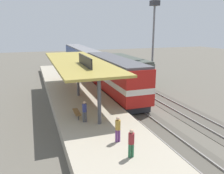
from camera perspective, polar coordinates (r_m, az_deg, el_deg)
name	(u,v)px	position (r m, az deg, el deg)	size (l,w,h in m)	color
ground_plane	(134,97)	(27.48, 5.44, -2.59)	(120.00, 120.00, 0.00)	#5B564C
track_near	(118,99)	(26.72, 1.54, -2.95)	(3.20, 110.00, 0.16)	#4E4941
track_far	(153,95)	(28.63, 10.17, -1.99)	(3.20, 110.00, 0.16)	#4E4941
platform	(79,99)	(25.38, -8.22, -3.06)	(6.00, 44.00, 0.90)	#A89E89
station_canopy	(78,62)	(24.38, -8.52, 6.07)	(5.20, 18.00, 4.70)	#47474C
platform_bench	(77,112)	(19.13, -8.74, -6.17)	(0.44, 1.70, 0.50)	#333338
locomotive	(114,76)	(27.43, 0.49, 2.65)	(2.93, 14.43, 4.44)	#28282D
passenger_carriage_single	(82,59)	(44.56, -7.50, 6.99)	(2.90, 20.00, 4.24)	#28282D
freight_car	(127,68)	(35.42, 3.72, 4.60)	(2.80, 12.00, 3.54)	#28282D
light_mast	(154,25)	(34.52, 10.31, 14.86)	(1.10, 1.10, 11.70)	slate
person_waiting	(131,142)	(13.27, 4.79, -13.34)	(0.34, 0.34, 1.71)	#23603D
person_walking	(85,110)	(17.97, -6.81, -5.75)	(0.34, 0.34, 1.71)	#4C4C51
person_boarding	(118,128)	(14.88, 1.45, -10.07)	(0.34, 0.34, 1.71)	#663375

